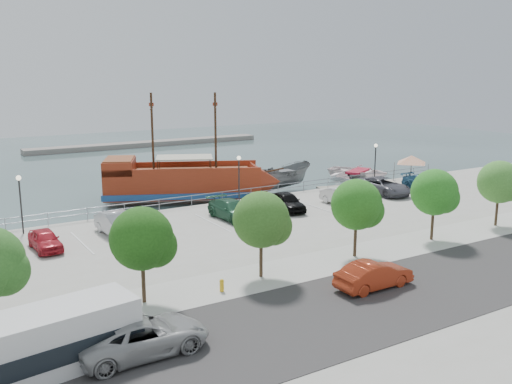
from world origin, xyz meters
TOP-DOWN VIEW (x-y plane):
  - ground at (0.00, 0.00)m, footprint 160.00×160.00m
  - street at (0.00, -16.00)m, footprint 100.00×8.00m
  - sidewalk at (0.00, -10.00)m, footprint 100.00×4.00m
  - seawall_railing at (0.00, 7.80)m, footprint 50.00×0.06m
  - far_shore at (10.00, 55.00)m, footprint 40.00×3.00m
  - pirate_ship at (-0.86, 13.47)m, footprint 17.49×11.40m
  - patrol_boat at (9.01, 12.62)m, footprint 7.18×3.47m
  - speedboat at (19.86, 13.30)m, footprint 7.70×8.59m
  - dock_west at (-13.54, 9.20)m, footprint 6.98×2.58m
  - dock_mid at (9.08, 9.20)m, footprint 6.72×2.87m
  - dock_east at (15.57, 9.20)m, footprint 7.94×4.10m
  - canopy_tent at (20.36, 5.68)m, footprint 4.13×4.13m
  - street_van at (-16.95, -15.05)m, footprint 5.63×2.64m
  - street_sedan at (-3.67, -14.60)m, footprint 4.55×1.63m
  - shuttle_bus at (-20.62, -14.50)m, footprint 7.41×3.49m
  - fire_hydrant at (-10.96, -10.80)m, footprint 0.25×0.25m
  - lamp_post_left at (-18.00, 6.50)m, footprint 0.36×0.36m
  - lamp_post_mid at (0.00, 6.50)m, footprint 0.36×0.36m
  - lamp_post_right at (16.00, 6.50)m, footprint 0.36×0.36m
  - tree_b at (-14.85, -10.07)m, footprint 3.30×3.20m
  - tree_c at (-7.85, -10.07)m, footprint 3.30×3.20m
  - tree_d at (-0.85, -10.07)m, footprint 3.30×3.20m
  - tree_e at (6.15, -10.07)m, footprint 3.30×3.20m
  - tree_f at (13.15, -10.07)m, footprint 3.30×3.20m
  - parked_car_a at (-17.42, 1.71)m, footprint 1.79×4.04m
  - parked_car_b at (-12.29, 2.46)m, footprint 2.10×5.09m
  - parked_car_d at (-3.10, 2.19)m, footprint 2.40×5.35m
  - parked_car_e at (2.23, 2.24)m, footprint 2.55×4.77m
  - parked_car_f at (7.45, 1.43)m, footprint 1.72×4.41m
  - parked_car_g at (13.71, 2.79)m, footprint 2.67×5.75m
  - parked_car_h at (18.50, 1.92)m, footprint 2.36×5.18m

SIDE VIEW (x-z plane):
  - ground at x=0.00m, z-range -1.00..-1.00m
  - dock_mid at x=9.08m, z-range -1.00..-0.63m
  - dock_west at x=-13.54m, z-range -1.00..-0.61m
  - dock_east at x=15.57m, z-range -1.00..-0.56m
  - far_shore at x=10.00m, z-range -1.00..-0.20m
  - speedboat at x=19.86m, z-range -1.00..0.47m
  - street at x=0.00m, z-range -0.01..0.03m
  - sidewalk at x=0.00m, z-range -0.01..0.04m
  - patrol_boat at x=9.01m, z-range -1.00..1.67m
  - fire_hydrant at x=-10.96m, z-range 0.03..0.76m
  - seawall_railing at x=0.00m, z-range 0.03..1.03m
  - parked_car_a at x=-17.42m, z-range 0.00..1.35m
  - parked_car_f at x=7.45m, z-range 0.00..1.43m
  - parked_car_h at x=18.50m, z-range 0.00..1.47m
  - street_sedan at x=-3.67m, z-range 0.00..1.50m
  - parked_car_d at x=-3.10m, z-range 0.00..1.52m
  - parked_car_e at x=2.23m, z-range 0.00..1.54m
  - street_van at x=-16.95m, z-range 0.00..1.56m
  - parked_car_g at x=13.71m, z-range 0.00..1.59m
  - parked_car_b at x=-12.29m, z-range 0.00..1.64m
  - pirate_ship at x=-0.86m, z-range -4.65..6.33m
  - shuttle_bus at x=-20.62m, z-range -0.04..2.47m
  - canopy_tent at x=20.36m, z-range 1.21..4.48m
  - lamp_post_left at x=-18.00m, z-range 0.80..5.08m
  - lamp_post_mid at x=0.00m, z-range 0.80..5.08m
  - lamp_post_right at x=16.00m, z-range 0.80..5.08m
  - tree_b at x=-14.85m, z-range 0.80..5.80m
  - tree_c at x=-7.85m, z-range 0.80..5.80m
  - tree_d at x=-0.85m, z-range 0.80..5.80m
  - tree_e at x=6.15m, z-range 0.80..5.80m
  - tree_f at x=13.15m, z-range 0.80..5.80m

